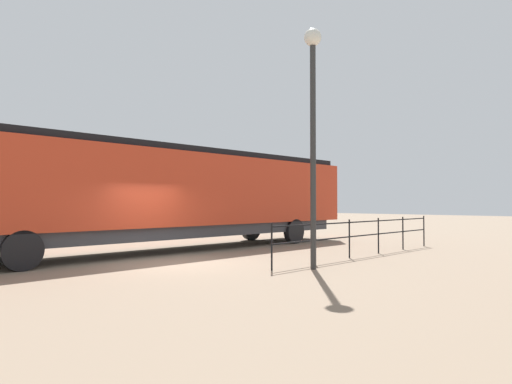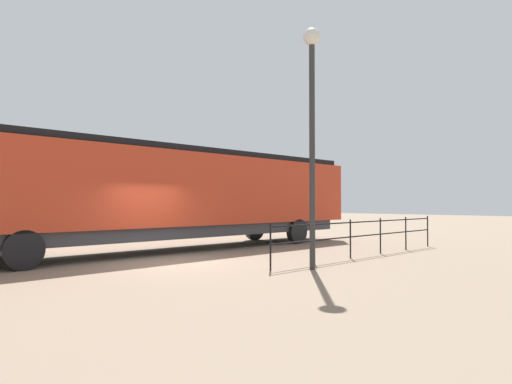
{
  "view_description": "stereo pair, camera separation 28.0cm",
  "coord_description": "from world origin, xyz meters",
  "views": [
    {
      "loc": [
        11.26,
        -7.97,
        1.83
      ],
      "look_at": [
        1.58,
        1.94,
        2.17
      ],
      "focal_mm": 31.49,
      "sensor_mm": 36.0,
      "label": 1
    },
    {
      "loc": [
        11.46,
        -7.77,
        1.83
      ],
      "look_at": [
        1.58,
        1.94,
        2.17
      ],
      "focal_mm": 31.49,
      "sensor_mm": 36.0,
      "label": 2
    }
  ],
  "objects": [
    {
      "name": "ground_plane",
      "position": [
        0.0,
        0.0,
        0.0
      ],
      "size": [
        120.0,
        120.0,
        0.0
      ],
      "primitive_type": "plane",
      "color": "#84705B"
    },
    {
      "name": "locomotive",
      "position": [
        -3.06,
        2.62,
        2.22
      ],
      "size": [
        3.05,
        17.93,
        3.92
      ],
      "color": "red",
      "rests_on": "ground_plane"
    },
    {
      "name": "lamp_post",
      "position": [
        3.71,
        2.02,
        4.54
      ],
      "size": [
        0.49,
        0.49,
        6.7
      ],
      "color": "#2D2D2D",
      "rests_on": "ground_plane"
    },
    {
      "name": "platform_fence",
      "position": [
        3.06,
        5.82,
        0.83
      ],
      "size": [
        0.05,
        9.62,
        1.28
      ],
      "color": "black",
      "rests_on": "ground_plane"
    }
  ]
}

